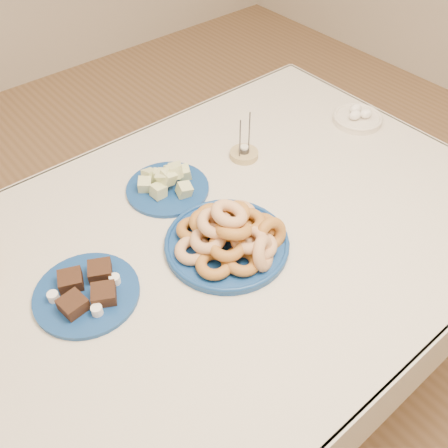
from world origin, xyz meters
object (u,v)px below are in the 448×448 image
Objects in this scene: dining_table at (212,267)px; candle_holder at (244,153)px; donut_platter at (229,237)px; brownie_plate at (87,292)px; melon_plate at (167,184)px; egg_bowl at (358,118)px.

candle_holder is (0.30, 0.22, 0.12)m from dining_table.
donut_platter is at bearing -137.12° from candle_holder.
dining_table is 0.36m from brownie_plate.
candle_holder is at bearing -5.21° from melon_plate.
donut_platter reaches higher than brownie_plate.
dining_table is 8.51× the size of egg_bowl.
donut_platter is 2.83× the size of candle_holder.
egg_bowl is (0.71, 0.16, -0.02)m from donut_platter.
egg_bowl reaches higher than dining_table.
melon_plate is 1.27× the size of egg_bowl.
brownie_plate is at bearing -165.53° from candle_holder.
brownie_plate reaches higher than dining_table.
dining_table is 0.75m from egg_bowl.
donut_platter reaches higher than egg_bowl.
donut_platter reaches higher than dining_table.
donut_platter is 0.29m from melon_plate.
egg_bowl is (0.43, -0.10, 0.00)m from candle_holder.
dining_table is 6.69× the size of melon_plate.
egg_bowl is at bearing -13.29° from candle_holder.
melon_plate is at bearing 27.50° from brownie_plate.
candle_holder is (0.28, -0.03, -0.01)m from melon_plate.
brownie_plate is 0.66m from candle_holder.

